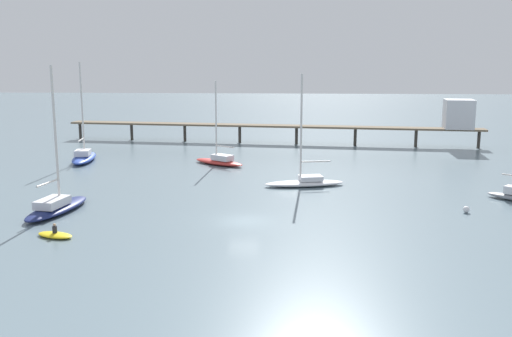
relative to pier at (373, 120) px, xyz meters
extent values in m
plane|color=slate|center=(-17.29, -46.11, -4.30)|extent=(400.00, 400.00, 0.00)
cube|color=brown|center=(-17.29, 1.81, -1.34)|extent=(69.96, 10.18, 0.30)
cylinder|color=#38332D|center=(-51.13, 5.35, -2.89)|extent=(0.50, 0.50, 2.82)
cylinder|color=#38332D|center=(-41.46, 4.34, -2.89)|extent=(0.50, 0.50, 2.82)
cylinder|color=#38332D|center=(-31.79, 3.33, -2.89)|extent=(0.50, 0.50, 2.82)
cylinder|color=#38332D|center=(-22.13, 2.32, -2.89)|extent=(0.50, 0.50, 2.82)
cylinder|color=#38332D|center=(-12.46, 1.30, -2.89)|extent=(0.50, 0.50, 2.82)
cylinder|color=#38332D|center=(-2.79, 0.29, -2.89)|extent=(0.50, 0.50, 2.82)
cylinder|color=#38332D|center=(6.87, -0.72, -2.89)|extent=(0.50, 0.50, 2.82)
cylinder|color=#38332D|center=(16.54, -1.73, -2.89)|extent=(0.50, 0.50, 2.82)
cube|color=silver|center=(13.21, -1.38, 1.12)|extent=(4.78, 4.78, 4.61)
ellipsoid|color=navy|center=(-34.66, -44.24, -3.93)|extent=(4.11, 9.63, 0.74)
cube|color=silver|center=(-34.77, -44.98, -3.19)|extent=(2.40, 3.62, 0.73)
cylinder|color=silver|center=(-34.59, -43.78, 2.74)|extent=(0.23, 0.23, 12.60)
cylinder|color=silver|center=(-34.84, -45.45, -1.29)|extent=(0.69, 3.36, 0.19)
ellipsoid|color=white|center=(-11.76, -31.62, -3.99)|extent=(9.27, 4.29, 0.63)
cube|color=silver|center=(-11.06, -31.47, -3.40)|extent=(2.82, 2.21, 0.53)
cylinder|color=silver|center=(-12.19, -31.72, 2.19)|extent=(0.23, 0.23, 11.72)
cylinder|color=silver|center=(-10.54, -31.36, -1.56)|extent=(3.34, 0.89, 0.18)
ellipsoid|color=#2D4CB7|center=(-42.02, -17.49, -3.84)|extent=(4.29, 9.91, 0.92)
cube|color=silver|center=(-41.89, -18.25, -2.98)|extent=(2.31, 2.81, 0.79)
cylinder|color=silver|center=(-42.10, -17.02, 2.96)|extent=(0.24, 0.24, 12.67)
cylinder|color=silver|center=(-41.79, -18.84, -1.10)|extent=(0.80, 3.67, 0.19)
ellipsoid|color=red|center=(-22.98, -18.97, -3.97)|extent=(7.91, 6.44, 0.67)
cube|color=silver|center=(-22.45, -19.33, -3.26)|extent=(3.23, 2.93, 0.74)
cylinder|color=silver|center=(-23.31, -18.74, 1.62)|extent=(0.22, 0.22, 10.49)
cylinder|color=silver|center=(-22.03, -19.62, -1.74)|extent=(2.66, 1.90, 0.17)
ellipsoid|color=yellow|center=(-31.77, -51.61, -4.13)|extent=(3.45, 2.39, 0.35)
cylinder|color=#26262D|center=(-31.77, -51.61, -3.68)|extent=(0.46, 0.46, 0.55)
sphere|color=tan|center=(-31.77, -51.61, -3.28)|extent=(0.24, 0.24, 0.24)
sphere|color=silver|center=(2.85, -42.03, -3.99)|extent=(0.62, 0.62, 0.62)
camera|label=1|loc=(-13.14, -93.56, 9.36)|focal=39.85mm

